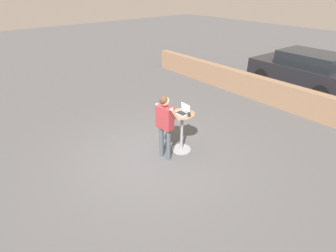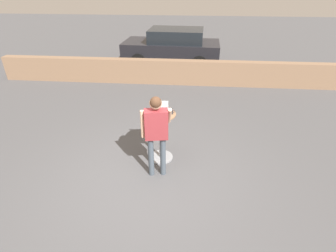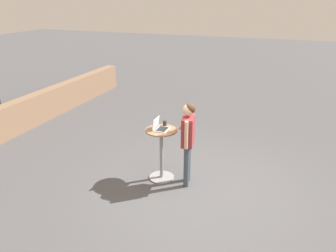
# 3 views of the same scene
# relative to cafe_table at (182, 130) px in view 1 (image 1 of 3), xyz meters

# --- Properties ---
(ground_plane) EXTENTS (50.00, 50.00, 0.00)m
(ground_plane) POSITION_rel_cafe_table_xyz_m (-0.17, -0.78, -0.62)
(ground_plane) COLOR #4C4C4F
(pavement_kerb) EXTENTS (12.53, 0.35, 0.87)m
(pavement_kerb) POSITION_rel_cafe_table_xyz_m (-0.17, 4.60, -0.19)
(pavement_kerb) COLOR #84664C
(pavement_kerb) RESTS_ON ground_plane
(cafe_table) EXTENTS (0.63, 0.63, 1.08)m
(cafe_table) POSITION_rel_cafe_table_xyz_m (0.00, 0.00, 0.00)
(cafe_table) COLOR gray
(cafe_table) RESTS_ON ground_plane
(laptop) EXTENTS (0.31, 0.27, 0.23)m
(laptop) POSITION_rel_cafe_table_xyz_m (-0.00, 0.02, 0.51)
(laptop) COLOR silver
(laptop) RESTS_ON cafe_table
(coffee_mug) EXTENTS (0.11, 0.07, 0.11)m
(coffee_mug) POSITION_rel_cafe_table_xyz_m (0.22, 0.01, 0.51)
(coffee_mug) COLOR #232328
(coffee_mug) RESTS_ON cafe_table
(standing_person) EXTENTS (0.57, 0.42, 1.69)m
(standing_person) POSITION_rel_cafe_table_xyz_m (-0.01, -0.55, 0.46)
(standing_person) COLOR #424C56
(standing_person) RESTS_ON ground_plane
(parked_car_near_street) EXTENTS (4.23, 2.14, 1.53)m
(parked_car_near_street) POSITION_rel_cafe_table_xyz_m (-0.26, 7.05, 0.17)
(parked_car_near_street) COLOR black
(parked_car_near_street) RESTS_ON ground_plane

